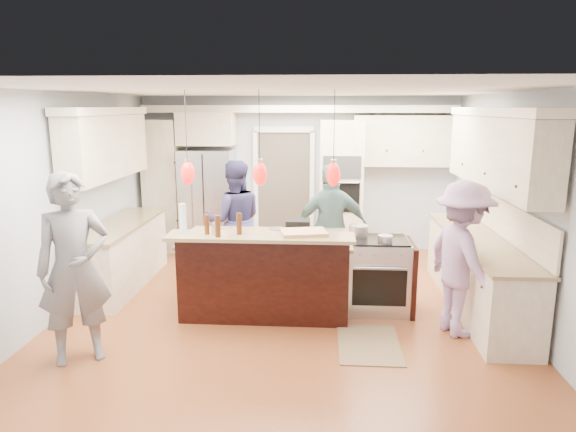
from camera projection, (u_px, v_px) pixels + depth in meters
name	position (u px, v px, depth m)	size (l,w,h in m)	color
ground_plane	(286.00, 311.00, 6.45)	(6.00, 6.00, 0.00)	#AC5B2F
room_shell	(286.00, 167.00, 6.07)	(5.54, 6.04, 2.72)	#B2BCC6
refrigerator	(208.00, 201.00, 8.94)	(0.90, 0.70, 1.80)	#B7B7BC
oven_column	(341.00, 188.00, 8.76)	(0.72, 0.69, 2.30)	beige
back_upper_cabinets	(254.00, 157.00, 8.85)	(5.30, 0.61, 2.54)	beige
right_counter_run	(484.00, 227.00, 6.36)	(0.64, 3.10, 2.51)	beige
left_cabinets	(116.00, 213.00, 7.17)	(0.64, 2.30, 2.51)	beige
kitchen_island	(267.00, 272.00, 6.44)	(2.10, 1.46, 1.12)	black
island_range	(379.00, 275.00, 6.43)	(0.82, 0.71, 0.92)	#B7B7BC
pendant_lights	(260.00, 174.00, 5.59)	(1.75, 0.15, 1.03)	black
person_bar_end	(74.00, 269.00, 5.04)	(0.70, 0.46, 1.92)	slate
person_far_left	(235.00, 220.00, 7.52)	(0.86, 0.67, 1.77)	navy
person_far_right	(331.00, 228.00, 7.06)	(1.03, 0.43, 1.76)	slate
person_range_side	(462.00, 259.00, 5.65)	(1.13, 0.65, 1.74)	#A07DA8
floor_rug	(369.00, 344.00, 5.54)	(0.66, 0.97, 0.01)	olive
water_bottle	(183.00, 218.00, 5.76)	(0.08, 0.08, 0.34)	silver
beer_bottle_a	(207.00, 224.00, 5.72)	(0.06, 0.06, 0.22)	#47210C
beer_bottle_b	(218.00, 226.00, 5.60)	(0.06, 0.06, 0.24)	#47210C
beer_bottle_c	(239.00, 224.00, 5.72)	(0.06, 0.06, 0.24)	#47210C
drink_can	(215.00, 229.00, 5.71)	(0.07, 0.07, 0.14)	#B7B7BC
cutting_board	(304.00, 232.00, 5.75)	(0.50, 0.36, 0.04)	tan
pot_large	(359.00, 231.00, 6.45)	(0.24, 0.24, 0.14)	#B7B7BC
pot_small	(385.00, 239.00, 6.17)	(0.17, 0.17, 0.09)	#B7B7BC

